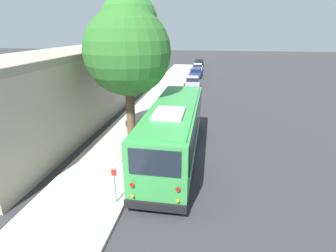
# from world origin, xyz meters

# --- Properties ---
(ground_plane) EXTENTS (160.00, 160.00, 0.00)m
(ground_plane) POSITION_xyz_m (0.00, 0.00, 0.00)
(ground_plane) COLOR #333335
(sidewalk_slab) EXTENTS (80.00, 3.84, 0.15)m
(sidewalk_slab) POSITION_xyz_m (0.00, 3.99, 0.07)
(sidewalk_slab) COLOR beige
(sidewalk_slab) RESTS_ON ground
(curb_strip) EXTENTS (80.00, 0.14, 0.15)m
(curb_strip) POSITION_xyz_m (0.00, 2.00, 0.07)
(curb_strip) COLOR #AAA69D
(curb_strip) RESTS_ON ground
(shuttle_bus) EXTENTS (10.62, 2.71, 3.32)m
(shuttle_bus) POSITION_xyz_m (-0.99, 0.50, 1.78)
(shuttle_bus) COLOR green
(shuttle_bus) RESTS_ON ground
(parked_sedan_tan) EXTENTS (4.38, 1.69, 1.33)m
(parked_sedan_tan) POSITION_xyz_m (11.72, 1.07, 0.62)
(parked_sedan_tan) COLOR tan
(parked_sedan_tan) RESTS_ON ground
(parked_sedan_silver) EXTENTS (4.31, 2.05, 1.29)m
(parked_sedan_silver) POSITION_xyz_m (19.00, 0.83, 0.60)
(parked_sedan_silver) COLOR #A8AAAF
(parked_sedan_silver) RESTS_ON ground
(parked_sedan_blue) EXTENTS (4.74, 1.94, 1.31)m
(parked_sedan_blue) POSITION_xyz_m (26.34, 0.77, 0.61)
(parked_sedan_blue) COLOR navy
(parked_sedan_blue) RESTS_ON ground
(parked_sedan_white) EXTENTS (4.30, 1.74, 1.31)m
(parked_sedan_white) POSITION_xyz_m (32.23, 0.80, 0.61)
(parked_sedan_white) COLOR silver
(parked_sedan_white) RESTS_ON ground
(parked_sedan_black) EXTENTS (4.32, 1.79, 1.33)m
(parked_sedan_black) POSITION_xyz_m (38.91, 0.89, 0.62)
(parked_sedan_black) COLOR black
(parked_sedan_black) RESTS_ON ground
(street_tree) EXTENTS (5.13, 5.13, 8.91)m
(street_tree) POSITION_xyz_m (0.91, 3.53, 6.06)
(street_tree) COLOR brown
(street_tree) RESTS_ON sidewalk_slab
(sign_post_near) EXTENTS (0.06, 0.22, 1.55)m
(sign_post_near) POSITION_xyz_m (-5.74, 2.32, 0.95)
(sign_post_near) COLOR gray
(sign_post_near) RESTS_ON sidewalk_slab
(sign_post_far) EXTENTS (0.06, 0.22, 1.48)m
(sign_post_far) POSITION_xyz_m (-4.40, 2.32, 0.92)
(sign_post_far) COLOR gray
(sign_post_far) RESTS_ON sidewalk_slab
(building_backdrop) EXTENTS (25.20, 8.14, 5.56)m
(building_backdrop) POSITION_xyz_m (5.51, 10.62, 2.59)
(building_backdrop) COLOR tan
(building_backdrop) RESTS_ON ground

